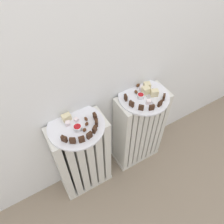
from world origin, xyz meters
The scene contains 35 objects.
ground_plane centered at (0.00, 0.00, 0.00)m, with size 6.00×6.00×0.00m, color gray.
radiator_left centered at (-0.22, 0.28, 0.32)m, with size 0.34×0.17×0.65m.
radiator_right centered at (0.22, 0.28, 0.32)m, with size 0.34×0.17×0.65m.
plate_left centered at (-0.22, 0.28, 0.66)m, with size 0.30×0.30×0.01m, color white.
plate_right centered at (0.22, 0.28, 0.66)m, with size 0.30×0.30×0.01m, color white.
dark_cake_slice_left_0 centered at (-0.31, 0.22, 0.68)m, with size 0.03×0.01×0.04m, color #382114.
dark_cake_slice_left_1 centered at (-0.27, 0.19, 0.68)m, with size 0.03×0.01×0.04m, color #382114.
dark_cake_slice_left_2 centered at (-0.23, 0.17, 0.68)m, with size 0.03×0.01×0.04m, color #382114.
dark_cake_slice_left_3 centered at (-0.19, 0.18, 0.68)m, with size 0.03×0.01×0.04m, color #382114.
dark_cake_slice_left_4 centered at (-0.15, 0.20, 0.68)m, with size 0.03×0.01×0.04m, color #382114.
dark_cake_slice_left_5 centered at (-0.12, 0.23, 0.68)m, with size 0.03×0.01×0.04m, color #382114.
dark_cake_slice_left_6 centered at (-0.11, 0.27, 0.68)m, with size 0.03×0.01×0.04m, color #382114.
marble_cake_slice_left_0 centered at (-0.24, 0.34, 0.68)m, with size 0.05×0.03×0.04m, color beige.
turkish_delight_left_0 centered at (-0.25, 0.30, 0.68)m, with size 0.02×0.02×0.02m, color white.
turkish_delight_left_1 centered at (-0.20, 0.31, 0.67)m, with size 0.02×0.02×0.02m, color white.
medjool_date_left_0 centered at (-0.19, 0.23, 0.67)m, with size 0.02×0.02×0.02m, color #4C2814.
medjool_date_left_1 centered at (-0.17, 0.25, 0.67)m, with size 0.03×0.02×0.01m, color #4C2814.
medjool_date_left_2 centered at (-0.16, 0.29, 0.67)m, with size 0.03×0.02×0.02m, color #4C2814.
jam_bowl_left centered at (-0.22, 0.25, 0.68)m, with size 0.04×0.04×0.03m.
dark_cake_slice_right_0 centered at (0.11, 0.31, 0.68)m, with size 0.03×0.01×0.04m, color #382114.
dark_cake_slice_right_1 centered at (0.11, 0.25, 0.68)m, with size 0.03×0.01×0.04m, color #382114.
dark_cake_slice_right_2 centered at (0.14, 0.20, 0.68)m, with size 0.03×0.01×0.04m, color #382114.
dark_cake_slice_right_3 centered at (0.19, 0.17, 0.68)m, with size 0.03×0.01×0.04m, color #382114.
dark_cake_slice_right_4 centered at (0.25, 0.17, 0.68)m, with size 0.03×0.01×0.04m, color #382114.
dark_cake_slice_right_5 centered at (0.30, 0.20, 0.68)m, with size 0.03×0.01×0.04m, color #382114.
marble_cake_slice_right_0 centered at (0.27, 0.32, 0.68)m, with size 0.04×0.03×0.04m, color beige.
marble_cake_slice_right_1 centered at (0.24, 0.29, 0.69)m, with size 0.04×0.04×0.04m, color beige.
marble_cake_slice_right_2 centered at (0.27, 0.25, 0.69)m, with size 0.04×0.03×0.04m, color beige.
turkish_delight_right_0 centered at (0.20, 0.22, 0.68)m, with size 0.02×0.02×0.02m, color white.
turkish_delight_right_1 centered at (0.23, 0.33, 0.68)m, with size 0.02×0.02×0.02m, color white.
medjool_date_right_0 centered at (0.19, 0.32, 0.67)m, with size 0.03×0.02×0.02m, color #4C2814.
medjool_date_right_1 centered at (0.29, 0.28, 0.67)m, with size 0.03×0.02×0.02m, color #4C2814.
medjool_date_right_2 centered at (0.23, 0.36, 0.67)m, with size 0.03×0.02×0.02m, color #4C2814.
jam_bowl_right centered at (0.19, 0.28, 0.68)m, with size 0.04×0.04×0.03m.
fork centered at (0.23, 0.23, 0.67)m, with size 0.03×0.10×0.00m.
Camera 1 is at (-0.41, -0.42, 1.57)m, focal length 35.12 mm.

